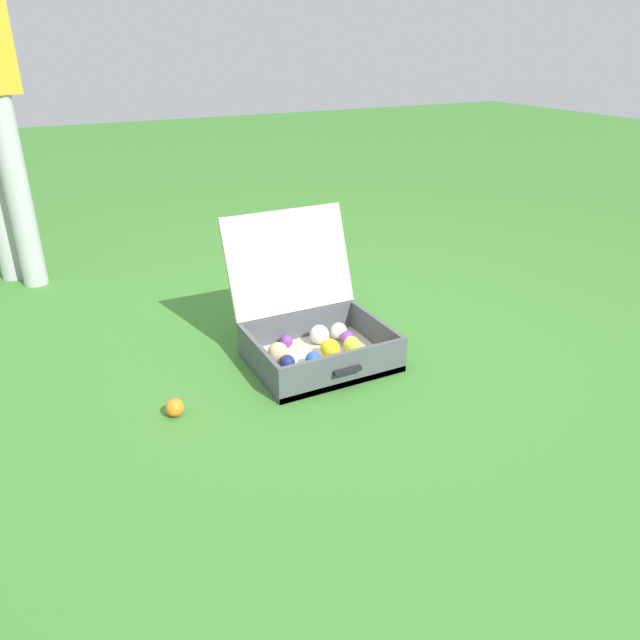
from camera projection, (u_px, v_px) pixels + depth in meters
The scene contains 3 objects.
ground_plane at pixel (324, 353), 2.50m from camera, with size 16.00×16.00×0.00m, color #3D7A2D.
open_suitcase at pixel (314, 330), 2.43m from camera, with size 0.53×0.60×0.54m.
stray_ball_on_grass at pixel (175, 408), 2.08m from camera, with size 0.06×0.06×0.06m, color orange.
Camera 1 is at (-1.02, -1.96, 1.18)m, focal length 34.16 mm.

